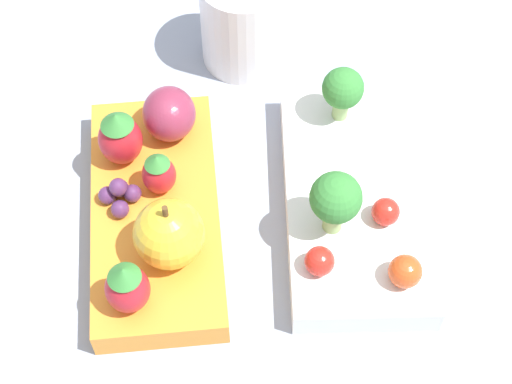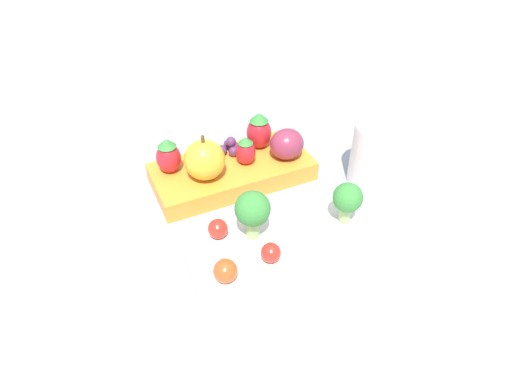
{
  "view_description": "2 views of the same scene",
  "coord_description": "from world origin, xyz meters",
  "px_view_note": "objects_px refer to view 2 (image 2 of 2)",
  "views": [
    {
      "loc": [
        0.36,
        -0.03,
        0.58
      ],
      "look_at": [
        0.01,
        0.0,
        0.04
      ],
      "focal_mm": 60.0,
      "sensor_mm": 36.0,
      "label": 1
    },
    {
      "loc": [
        0.18,
        0.38,
        0.38
      ],
      "look_at": [
        0.01,
        0.0,
        0.04
      ],
      "focal_mm": 32.0,
      "sensor_mm": 36.0,
      "label": 2
    }
  ],
  "objects_px": {
    "cherry_tomato_0": "(271,253)",
    "strawberry_1": "(259,131)",
    "strawberry_0": "(246,151)",
    "drinking_cup": "(379,155)",
    "bento_box_savoury": "(285,250)",
    "cherry_tomato_2": "(218,229)",
    "cherry_tomato_1": "(225,271)",
    "apple": "(205,160)",
    "grape_cluster": "(228,147)",
    "bento_box_fruit": "(232,172)",
    "broccoli_floret_1": "(348,199)",
    "strawberry_2": "(168,156)",
    "plum": "(287,144)",
    "broccoli_floret_0": "(253,210)"
  },
  "relations": [
    {
      "from": "cherry_tomato_1",
      "to": "apple",
      "type": "distance_m",
      "value": 0.17
    },
    {
      "from": "strawberry_2",
      "to": "cherry_tomato_0",
      "type": "bearing_deg",
      "value": 105.32
    },
    {
      "from": "bento_box_fruit",
      "to": "plum",
      "type": "bearing_deg",
      "value": 168.04
    },
    {
      "from": "apple",
      "to": "strawberry_0",
      "type": "height_order",
      "value": "apple"
    },
    {
      "from": "cherry_tomato_2",
      "to": "drinking_cup",
      "type": "height_order",
      "value": "drinking_cup"
    },
    {
      "from": "cherry_tomato_2",
      "to": "strawberry_2",
      "type": "height_order",
      "value": "strawberry_2"
    },
    {
      "from": "apple",
      "to": "broccoli_floret_1",
      "type": "bearing_deg",
      "value": 129.38
    },
    {
      "from": "cherry_tomato_2",
      "to": "apple",
      "type": "height_order",
      "value": "apple"
    },
    {
      "from": "strawberry_0",
      "to": "drinking_cup",
      "type": "relative_size",
      "value": 0.46
    },
    {
      "from": "cherry_tomato_0",
      "to": "apple",
      "type": "relative_size",
      "value": 0.35
    },
    {
      "from": "plum",
      "to": "drinking_cup",
      "type": "relative_size",
      "value": 0.52
    },
    {
      "from": "cherry_tomato_2",
      "to": "cherry_tomato_0",
      "type": "bearing_deg",
      "value": 124.35
    },
    {
      "from": "apple",
      "to": "strawberry_2",
      "type": "xyz_separation_m",
      "value": [
        0.04,
        -0.03,
        -0.0
      ]
    },
    {
      "from": "bento_box_fruit",
      "to": "broccoli_floret_1",
      "type": "relative_size",
      "value": 4.11
    },
    {
      "from": "bento_box_savoury",
      "to": "cherry_tomato_2",
      "type": "xyz_separation_m",
      "value": [
        0.06,
        -0.04,
        0.02
      ]
    },
    {
      "from": "cherry_tomato_0",
      "to": "cherry_tomato_2",
      "type": "distance_m",
      "value": 0.07
    },
    {
      "from": "broccoli_floret_1",
      "to": "plum",
      "type": "height_order",
      "value": "broccoli_floret_1"
    },
    {
      "from": "bento_box_savoury",
      "to": "cherry_tomato_1",
      "type": "height_order",
      "value": "cherry_tomato_1"
    },
    {
      "from": "plum",
      "to": "bento_box_fruit",
      "type": "bearing_deg",
      "value": -11.96
    },
    {
      "from": "bento_box_savoury",
      "to": "grape_cluster",
      "type": "distance_m",
      "value": 0.18
    },
    {
      "from": "broccoli_floret_0",
      "to": "broccoli_floret_1",
      "type": "height_order",
      "value": "broccoli_floret_0"
    },
    {
      "from": "bento_box_savoury",
      "to": "apple",
      "type": "bearing_deg",
      "value": -74.35
    },
    {
      "from": "strawberry_0",
      "to": "strawberry_1",
      "type": "relative_size",
      "value": 0.76
    },
    {
      "from": "apple",
      "to": "grape_cluster",
      "type": "relative_size",
      "value": 1.85
    },
    {
      "from": "broccoli_floret_0",
      "to": "apple",
      "type": "distance_m",
      "value": 0.12
    },
    {
      "from": "apple",
      "to": "cherry_tomato_2",
      "type": "bearing_deg",
      "value": 77.74
    },
    {
      "from": "strawberry_2",
      "to": "bento_box_fruit",
      "type": "bearing_deg",
      "value": 166.65
    },
    {
      "from": "plum",
      "to": "apple",
      "type": "bearing_deg",
      "value": -1.83
    },
    {
      "from": "cherry_tomato_1",
      "to": "strawberry_0",
      "type": "xyz_separation_m",
      "value": [
        -0.1,
        -0.17,
        0.01
      ]
    },
    {
      "from": "strawberry_1",
      "to": "grape_cluster",
      "type": "relative_size",
      "value": 1.6
    },
    {
      "from": "cherry_tomato_1",
      "to": "strawberry_1",
      "type": "xyz_separation_m",
      "value": [
        -0.13,
        -0.2,
        0.01
      ]
    },
    {
      "from": "strawberry_2",
      "to": "grape_cluster",
      "type": "xyz_separation_m",
      "value": [
        -0.08,
        -0.01,
        -0.01
      ]
    },
    {
      "from": "cherry_tomato_1",
      "to": "drinking_cup",
      "type": "bearing_deg",
      "value": -159.19
    },
    {
      "from": "cherry_tomato_0",
      "to": "grape_cluster",
      "type": "relative_size",
      "value": 0.65
    },
    {
      "from": "bento_box_fruit",
      "to": "cherry_tomato_2",
      "type": "bearing_deg",
      "value": 61.66
    },
    {
      "from": "cherry_tomato_1",
      "to": "drinking_cup",
      "type": "relative_size",
      "value": 0.28
    },
    {
      "from": "strawberry_0",
      "to": "bento_box_fruit",
      "type": "bearing_deg",
      "value": -17.39
    },
    {
      "from": "bento_box_fruit",
      "to": "broccoli_floret_1",
      "type": "distance_m",
      "value": 0.18
    },
    {
      "from": "cherry_tomato_2",
      "to": "apple",
      "type": "bearing_deg",
      "value": -102.26
    },
    {
      "from": "broccoli_floret_1",
      "to": "strawberry_0",
      "type": "relative_size",
      "value": 1.28
    },
    {
      "from": "strawberry_0",
      "to": "plum",
      "type": "relative_size",
      "value": 0.88
    },
    {
      "from": "broccoli_floret_1",
      "to": "strawberry_1",
      "type": "xyz_separation_m",
      "value": [
        0.03,
        -0.18,
        -0.01
      ]
    },
    {
      "from": "broccoli_floret_1",
      "to": "grape_cluster",
      "type": "distance_m",
      "value": 0.19
    },
    {
      "from": "bento_box_savoury",
      "to": "strawberry_2",
      "type": "distance_m",
      "value": 0.19
    },
    {
      "from": "strawberry_1",
      "to": "plum",
      "type": "bearing_deg",
      "value": 121.2
    },
    {
      "from": "plum",
      "to": "broccoli_floret_1",
      "type": "bearing_deg",
      "value": 91.28
    },
    {
      "from": "cherry_tomato_0",
      "to": "strawberry_1",
      "type": "xyz_separation_m",
      "value": [
        -0.08,
        -0.2,
        0.02
      ]
    },
    {
      "from": "grape_cluster",
      "to": "bento_box_fruit",
      "type": "bearing_deg",
      "value": 78.35
    },
    {
      "from": "cherry_tomato_2",
      "to": "grape_cluster",
      "type": "xyz_separation_m",
      "value": [
        -0.07,
        -0.14,
        -0.0
      ]
    },
    {
      "from": "cherry_tomato_0",
      "to": "grape_cluster",
      "type": "height_order",
      "value": "grape_cluster"
    }
  ]
}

